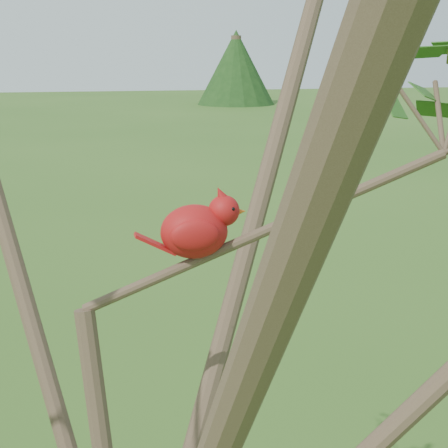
% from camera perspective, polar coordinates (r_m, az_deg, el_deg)
% --- Properties ---
extents(crabapple_tree, '(2.35, 2.05, 2.95)m').
position_cam_1_polar(crabapple_tree, '(1.00, -7.67, -0.15)').
color(crabapple_tree, '#473626').
rests_on(crabapple_tree, ground).
extents(cardinal, '(0.19, 0.09, 0.13)m').
position_cam_1_polar(cardinal, '(1.12, -2.18, -0.37)').
color(cardinal, '#9F170D').
rests_on(cardinal, ground).
extents(distant_trees, '(41.52, 11.69, 3.19)m').
position_cam_1_polar(distant_trees, '(26.23, -17.38, 11.52)').
color(distant_trees, '#473626').
rests_on(distant_trees, ground).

